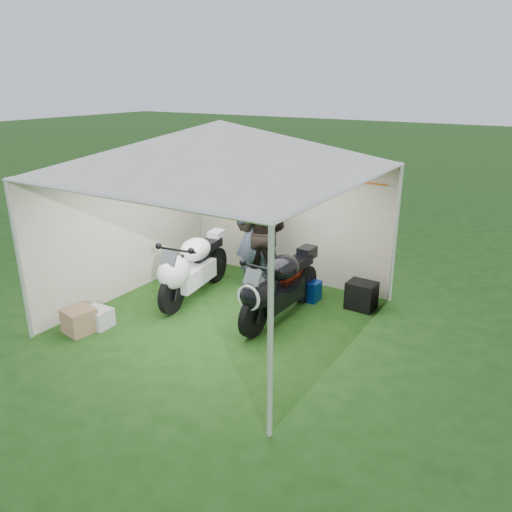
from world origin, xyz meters
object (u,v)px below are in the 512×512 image
object	(u,v)px
equipment_box	(361,295)
crate_1	(79,320)
crate_0	(97,317)
motorcycle_black	(277,286)
paddock_stand	(306,290)
person_dark_jacket	(262,232)
person_blue_jacket	(254,234)
motorcycle_white	(191,266)
canopy_tent	(222,151)

from	to	relation	value
equipment_box	crate_1	world-z (taller)	equipment_box
crate_0	motorcycle_black	bearing A→B (deg)	35.96
equipment_box	crate_0	size ratio (longest dim) A/B	1.08
paddock_stand	person_dark_jacket	xyz separation A→B (m)	(-0.98, 0.15, 0.83)
crate_0	person_blue_jacket	bearing A→B (deg)	65.60
motorcycle_white	person_dark_jacket	world-z (taller)	person_dark_jacket
person_blue_jacket	crate_1	world-z (taller)	person_blue_jacket
crate_0	paddock_stand	bearing A→B (deg)	48.78
crate_0	equipment_box	bearing A→B (deg)	40.47
motorcycle_white	motorcycle_black	world-z (taller)	motorcycle_white
paddock_stand	person_blue_jacket	bearing A→B (deg)	178.17
crate_1	paddock_stand	bearing A→B (deg)	50.62
motorcycle_white	equipment_box	bearing A→B (deg)	15.01
equipment_box	crate_1	xyz separation A→B (m)	(-3.23, -2.96, -0.05)
motorcycle_white	canopy_tent	bearing A→B (deg)	-26.25
person_dark_jacket	person_blue_jacket	world-z (taller)	person_dark_jacket
motorcycle_black	person_blue_jacket	size ratio (longest dim) A/B	1.09
person_blue_jacket	equipment_box	xyz separation A→B (m)	(1.98, 0.11, -0.74)
motorcycle_black	person_dark_jacket	bearing A→B (deg)	132.50
motorcycle_black	paddock_stand	bearing A→B (deg)	90.00
motorcycle_white	crate_0	xyz separation A→B (m)	(-0.57, -1.56, -0.44)
canopy_tent	motorcycle_black	xyz separation A→B (m)	(0.74, 0.32, -2.00)
crate_0	motorcycle_white	bearing A→B (deg)	69.97
motorcycle_white	paddock_stand	bearing A→B (deg)	22.12
paddock_stand	equipment_box	distance (m)	0.93
motorcycle_white	equipment_box	world-z (taller)	motorcycle_white
paddock_stand	equipment_box	bearing A→B (deg)	8.72
motorcycle_white	person_dark_jacket	bearing A→B (deg)	50.40
equipment_box	crate_1	bearing A→B (deg)	-137.54
motorcycle_white	equipment_box	size ratio (longest dim) A/B	4.68
paddock_stand	crate_0	world-z (taller)	paddock_stand
paddock_stand	motorcycle_black	bearing A→B (deg)	-92.25
crate_1	person_blue_jacket	bearing A→B (deg)	66.32
person_blue_jacket	equipment_box	distance (m)	2.12
canopy_tent	crate_0	bearing A→B (deg)	-138.72
motorcycle_black	person_blue_jacket	distance (m)	1.48
canopy_tent	person_blue_jacket	world-z (taller)	canopy_tent
canopy_tent	paddock_stand	distance (m)	2.83
person_blue_jacket	person_dark_jacket	bearing A→B (deg)	-174.03
canopy_tent	crate_1	size ratio (longest dim) A/B	14.07
canopy_tent	paddock_stand	size ratio (longest dim) A/B	12.49
person_dark_jacket	crate_1	size ratio (longest dim) A/B	4.96
person_blue_jacket	paddock_stand	bearing A→B (deg)	128.76
person_blue_jacket	motorcycle_white	bearing A→B (deg)	10.08
motorcycle_white	crate_1	world-z (taller)	motorcycle_white
motorcycle_black	paddock_stand	distance (m)	1.04
canopy_tent	paddock_stand	world-z (taller)	canopy_tent
equipment_box	crate_1	size ratio (longest dim) A/B	1.12
person_dark_jacket	canopy_tent	bearing A→B (deg)	83.64
canopy_tent	person_dark_jacket	distance (m)	2.14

